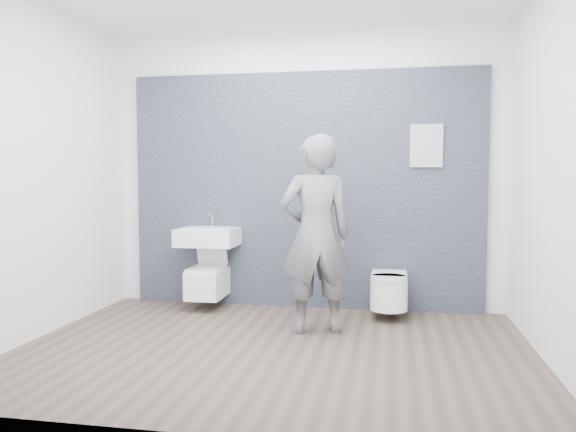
% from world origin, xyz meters
% --- Properties ---
extents(ground, '(4.00, 4.00, 0.00)m').
position_xyz_m(ground, '(0.00, 0.00, 0.00)').
color(ground, brown).
rests_on(ground, ground).
extents(room_shell, '(4.00, 4.00, 4.00)m').
position_xyz_m(room_shell, '(0.00, 0.00, 1.74)').
color(room_shell, silver).
rests_on(room_shell, ground).
extents(tile_wall, '(3.60, 0.06, 2.40)m').
position_xyz_m(tile_wall, '(0.00, 1.47, 0.00)').
color(tile_wall, black).
rests_on(tile_wall, ground).
extents(washbasin, '(0.59, 0.45, 0.45)m').
position_xyz_m(washbasin, '(-0.95, 1.22, 0.74)').
color(washbasin, white).
rests_on(washbasin, ground).
extents(toilet_square, '(0.34, 0.49, 0.65)m').
position_xyz_m(toilet_square, '(-0.95, 1.20, 0.29)').
color(toilet_square, white).
rests_on(toilet_square, ground).
extents(toilet_rounded, '(0.35, 0.59, 0.32)m').
position_xyz_m(toilet_rounded, '(0.87, 1.14, 0.26)').
color(toilet_rounded, white).
rests_on(toilet_rounded, ground).
extents(info_placard, '(0.31, 0.03, 0.42)m').
position_xyz_m(info_placard, '(1.21, 1.43, 0.00)').
color(info_placard, white).
rests_on(info_placard, ground).
extents(visitor, '(0.72, 0.58, 1.70)m').
position_xyz_m(visitor, '(0.26, 0.54, 0.85)').
color(visitor, slate).
rests_on(visitor, ground).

